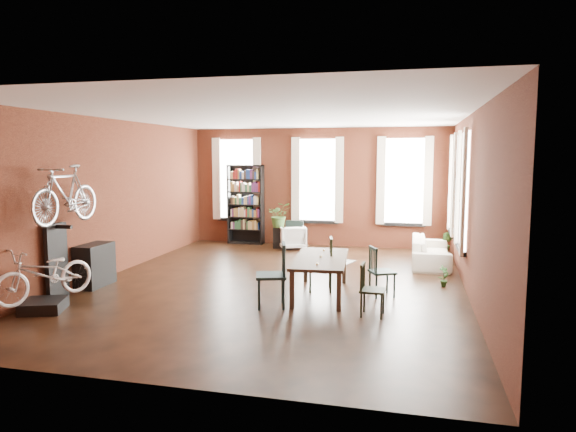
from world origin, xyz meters
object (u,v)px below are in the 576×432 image
(bookshelf, at_px, (246,204))
(console_table, at_px, (95,265))
(dining_chair_d, at_px, (382,272))
(dining_chair_b, at_px, (320,264))
(plant_stand, at_px, (279,238))
(cream_sofa, at_px, (431,247))
(bike_trainer, at_px, (44,306))
(dining_chair_c, at_px, (373,290))
(bicycle_floor, at_px, (44,250))
(dining_chair_a, at_px, (271,275))
(dining_table, at_px, (321,276))
(white_armchair, at_px, (292,236))

(bookshelf, relative_size, console_table, 2.75)
(dining_chair_d, bearing_deg, bookshelf, 16.66)
(dining_chair_b, relative_size, plant_stand, 1.75)
(cream_sofa, height_order, bike_trainer, cream_sofa)
(dining_chair_c, xyz_separation_m, cream_sofa, (0.99, 4.12, 0.00))
(cream_sofa, bearing_deg, dining_chair_c, 166.44)
(bike_trainer, bearing_deg, plant_stand, 70.94)
(dining_chair_b, height_order, bike_trainer, dining_chair_b)
(bookshelf, distance_m, bike_trainer, 6.97)
(console_table, distance_m, bicycle_floor, 1.69)
(dining_chair_a, height_order, bike_trainer, dining_chair_a)
(cream_sofa, height_order, console_table, cream_sofa)
(dining_table, bearing_deg, console_table, -179.76)
(dining_chair_d, relative_size, bicycle_floor, 0.54)
(dining_chair_a, relative_size, plant_stand, 1.87)
(dining_chair_b, bearing_deg, dining_chair_c, 27.82)
(dining_chair_c, height_order, bicycle_floor, bicycle_floor)
(dining_chair_b, xyz_separation_m, bicycle_floor, (-3.99, -2.26, 0.50))
(dining_chair_c, relative_size, white_armchair, 1.19)
(dining_chair_b, height_order, bicycle_floor, bicycle_floor)
(dining_chair_d, distance_m, white_armchair, 4.85)
(dining_chair_a, distance_m, dining_chair_b, 1.34)
(bike_trainer, xyz_separation_m, bicycle_floor, (0.04, 0.03, 0.90))
(dining_chair_c, relative_size, plant_stand, 1.45)
(console_table, bearing_deg, bike_trainer, -84.31)
(dining_chair_d, distance_m, plant_stand, 5.12)
(dining_chair_c, bearing_deg, cream_sofa, -10.25)
(plant_stand, bearing_deg, dining_table, -66.41)
(dining_chair_d, bearing_deg, dining_chair_c, 152.10)
(white_armchair, bearing_deg, console_table, 37.01)
(dining_chair_c, height_order, bike_trainer, dining_chair_c)
(dining_table, height_order, white_armchair, white_armchair)
(white_armchair, xyz_separation_m, console_table, (-2.74, -4.67, 0.06))
(dining_chair_c, xyz_separation_m, dining_chair_d, (0.07, 1.17, 0.03))
(dining_chair_a, distance_m, cream_sofa, 4.81)
(dining_chair_d, distance_m, bookshelf, 6.19)
(dining_chair_c, relative_size, bookshelf, 0.37)
(cream_sofa, bearing_deg, dining_table, 147.71)
(console_table, xyz_separation_m, bicycle_floor, (0.20, -1.58, 0.59))
(bicycle_floor, bearing_deg, dining_chair_c, 31.62)
(bookshelf, xyz_separation_m, console_table, (-1.28, -5.20, -0.70))
(dining_table, relative_size, bookshelf, 0.89)
(bicycle_floor, bearing_deg, plant_stand, 91.99)
(dining_chair_d, height_order, bookshelf, bookshelf)
(dining_chair_c, distance_m, white_armchair, 5.85)
(dining_chair_b, relative_size, bike_trainer, 1.60)
(dining_chair_a, bearing_deg, bike_trainer, -88.89)
(plant_stand, bearing_deg, bike_trainer, -109.06)
(cream_sofa, height_order, plant_stand, cream_sofa)
(plant_stand, bearing_deg, white_armchair, -8.46)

